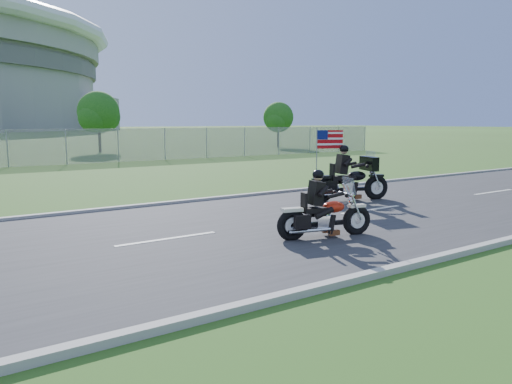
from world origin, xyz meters
TOP-DOWN VIEW (x-y plane):
  - ground at (0.00, 0.00)m, footprint 420.00×420.00m
  - road at (0.00, 0.00)m, footprint 120.00×8.00m
  - curb_north at (0.00, 4.05)m, footprint 120.00×0.18m
  - curb_south at (0.00, -4.05)m, footprint 120.00×0.18m
  - tree_fence_near at (6.04, 30.04)m, footprint 3.52×3.28m
  - tree_fence_far at (22.04, 28.03)m, footprint 3.08×2.87m
  - motorcycle_lead at (0.75, -1.67)m, footprint 2.13×0.87m
  - motorcycle_follow at (4.69, 1.53)m, footprint 2.49×1.25m

SIDE VIEW (x-z plane):
  - ground at x=0.00m, z-range 0.00..0.00m
  - road at x=0.00m, z-range 0.00..0.04m
  - curb_north at x=0.00m, z-range -0.01..0.11m
  - curb_south at x=0.00m, z-range -0.01..0.11m
  - motorcycle_lead at x=0.75m, z-range -0.26..1.19m
  - motorcycle_follow at x=4.69m, z-range -0.48..1.66m
  - tree_fence_far at x=22.04m, z-range 0.54..4.74m
  - tree_fence_near at x=6.04m, z-range 0.60..5.35m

